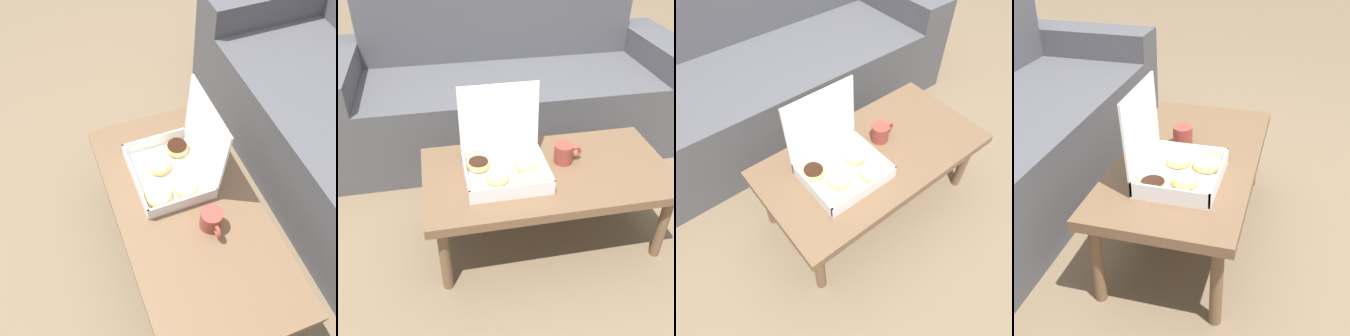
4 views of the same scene
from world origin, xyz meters
The scene contains 5 objects.
ground_plane centered at (0.00, 0.00, 0.00)m, with size 12.00×12.00×0.00m, color #756047.
couch centered at (0.00, 0.82, 0.32)m, with size 2.18×0.84×0.95m.
coffee_table centered at (0.00, -0.13, 0.34)m, with size 1.05×0.55×0.38m.
pastry_box centered at (-0.18, -0.12, 0.44)m, with size 0.34×0.30×0.35m.
coffee_mug centered at (0.09, -0.08, 0.42)m, with size 0.12×0.08×0.08m.
Camera 2 is at (-0.43, -1.42, 1.36)m, focal length 42.00 mm.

